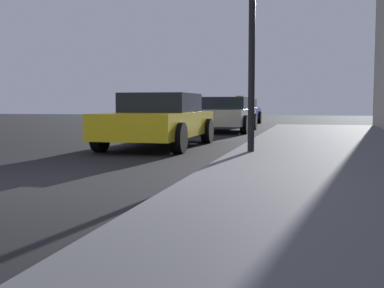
% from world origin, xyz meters
% --- Properties ---
extents(ground_plane, '(80.00, 80.00, 0.00)m').
position_xyz_m(ground_plane, '(0.00, 0.00, 0.00)').
color(ground_plane, black).
extents(sidewalk, '(4.00, 32.00, 0.15)m').
position_xyz_m(sidewalk, '(4.00, 0.00, 0.07)').
color(sidewalk, '#5B5B60').
rests_on(sidewalk, ground_plane).
extents(car_yellow, '(1.97, 4.39, 1.27)m').
position_xyz_m(car_yellow, '(-0.08, 5.76, 0.65)').
color(car_yellow, yellow).
rests_on(car_yellow, ground_plane).
extents(car_silver, '(2.04, 4.33, 1.27)m').
position_xyz_m(car_silver, '(0.30, 12.68, 0.65)').
color(car_silver, '#B7B7BF').
rests_on(car_silver, ground_plane).
extents(car_blue, '(1.97, 4.41, 1.43)m').
position_xyz_m(car_blue, '(-0.12, 19.18, 0.65)').
color(car_blue, '#233899').
rests_on(car_blue, ground_plane).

